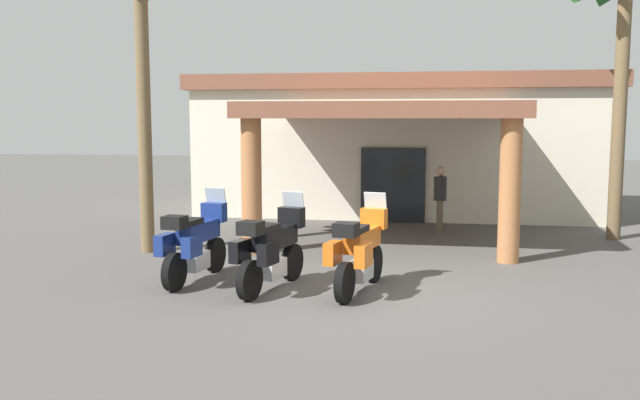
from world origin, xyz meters
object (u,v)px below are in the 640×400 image
object	(u,v)px
palm_tree_roadside	(140,14)
palm_tree_near_portico	(624,22)
motel_building	(399,143)
motorcycle_blue	(195,243)
motorcycle_black	(271,249)
motorcycle_orange	(360,251)
pedestrian	(440,195)

from	to	relation	value
palm_tree_roadside	palm_tree_near_portico	xyz separation A→B (m)	(10.47, 3.47, 0.07)
motel_building	motorcycle_blue	bearing A→B (deg)	-106.61
motorcycle_black	palm_tree_roadside	size ratio (longest dim) A/B	0.33
motel_building	motorcycle_black	bearing A→B (deg)	-98.19
motel_building	palm_tree_roadside	bearing A→B (deg)	-123.17
motorcycle_orange	palm_tree_roadside	world-z (taller)	palm_tree_roadside
motorcycle_black	pedestrian	bearing A→B (deg)	-10.05
motorcycle_blue	motorcycle_black	xyz separation A→B (m)	(1.50, -0.38, 0.00)
motel_building	motorcycle_black	size ratio (longest dim) A/B	5.67
pedestrian	motorcycle_blue	bearing A→B (deg)	-117.98
palm_tree_roadside	palm_tree_near_portico	world-z (taller)	palm_tree_near_portico
motorcycle_blue	pedestrian	distance (m)	7.36
motorcycle_blue	motorcycle_orange	world-z (taller)	same
motorcycle_black	palm_tree_near_portico	size ratio (longest dim) A/B	0.32
palm_tree_roadside	pedestrian	bearing A→B (deg)	29.32
motel_building	palm_tree_near_portico	world-z (taller)	palm_tree_near_portico
motorcycle_black	palm_tree_near_portico	bearing A→B (deg)	-34.17
motel_building	pedestrian	distance (m)	4.46
motorcycle_black	motorcycle_orange	xyz separation A→B (m)	(1.50, 0.10, 0.00)
motorcycle_black	pedestrian	distance (m)	6.94
motorcycle_orange	palm_tree_roadside	distance (m)	7.17
pedestrian	palm_tree_roadside	xyz separation A→B (m)	(-6.32, -3.55, 4.10)
motel_building	motorcycle_blue	size ratio (longest dim) A/B	5.59
motorcycle_blue	palm_tree_roadside	world-z (taller)	palm_tree_roadside
motorcycle_black	motorcycle_orange	distance (m)	1.50
motorcycle_black	palm_tree_roadside	bearing A→B (deg)	65.44
motorcycle_blue	palm_tree_roadside	xyz separation A→B (m)	(-2.00, 2.41, 4.39)
motorcycle_black	palm_tree_roadside	world-z (taller)	palm_tree_roadside
motorcycle_blue	palm_tree_roadside	distance (m)	5.39
motel_building	motorcycle_orange	xyz separation A→B (m)	(-0.02, -10.33, -1.45)
motel_building	pedestrian	xyz separation A→B (m)	(1.30, -4.10, -1.16)
motorcycle_orange	pedestrian	xyz separation A→B (m)	(1.32, 6.23, 0.29)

